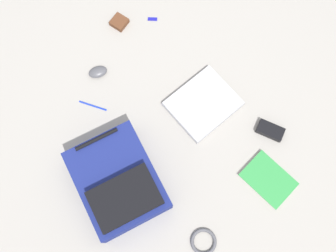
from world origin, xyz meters
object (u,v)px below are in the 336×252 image
Objects in this scene: backpack at (118,183)px; earbud_pouch at (119,22)px; book_manual at (268,180)px; computer_mouse at (98,72)px; power_brick at (270,131)px; usb_stick at (153,19)px; laptop at (203,104)px; pen_black at (93,105)px; cable_coil at (204,242)px.

backpack is 0.84m from earbud_pouch.
earbud_pouch is (0.20, 1.05, 0.00)m from book_manual.
book_manual is 0.96m from computer_mouse.
computer_mouse is at bearing 108.36° from power_brick.
backpack reaches higher than usb_stick.
laptop is at bearing 104.98° from power_brick.
pen_black is at bearing 119.57° from power_brick.
power_brick is (0.28, -0.83, -0.00)m from computer_mouse.
cable_coil is 0.82m from pen_black.
power_brick reaches higher than cable_coil.
cable_coil is 1.13m from usb_stick.
book_manual is at bearing -100.57° from earbud_pouch.
usb_stick is at bearing 71.06° from book_manual.
computer_mouse is 1.90× the size of usb_stick.
laptop is 0.47m from book_manual.
backpack reaches higher than cable_coil.
usb_stick is at bearing 119.24° from computer_mouse.
cable_coil is 0.60m from power_brick.
laptop reaches higher than earbud_pouch.
power_brick is 0.82m from usb_stick.
backpack is at bearing 94.69° from cable_coil.
laptop is at bearing -51.16° from pen_black.
backpack is 10.64× the size of usb_stick.
power_brick is at bearing 50.50° from computer_mouse.
earbud_pouch is at bearing 79.43° from book_manual.
computer_mouse reaches higher than earbud_pouch.
laptop is 1.45× the size of book_manual.
book_manual is 1.71× the size of pen_black.
usb_stick is at bearing 7.35° from pen_black.
power_brick is at bearing -31.69° from backpack.
power_brick is 0.87× the size of pen_black.
computer_mouse reaches higher than laptop.
computer_mouse is 0.80× the size of cable_coil.
pen_black is (0.21, 0.35, -0.07)m from backpack.
backpack reaches higher than power_brick.
power_brick is (0.63, -0.39, -0.06)m from backpack.
backpack is 0.75m from power_brick.
usb_stick is (0.12, -0.12, -0.01)m from earbud_pouch.
computer_mouse is 0.40m from usb_stick.
earbud_pouch is (0.09, 0.60, -0.00)m from laptop.
pen_black is at bearing 128.84° from laptop.
book_manual is (-0.11, -0.45, -0.01)m from laptop.
laptop is 3.80× the size of computer_mouse.
backpack is 0.42m from pen_black.
cable_coil is at bearing 170.28° from book_manual.
earbud_pouch is (0.28, 0.10, -0.00)m from computer_mouse.
book_manual is (0.44, -0.51, -0.07)m from backpack.
book_manual is 2.62× the size of computer_mouse.
book_manual is at bearing -49.66° from backpack.
computer_mouse is at bearing 70.20° from cable_coil.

